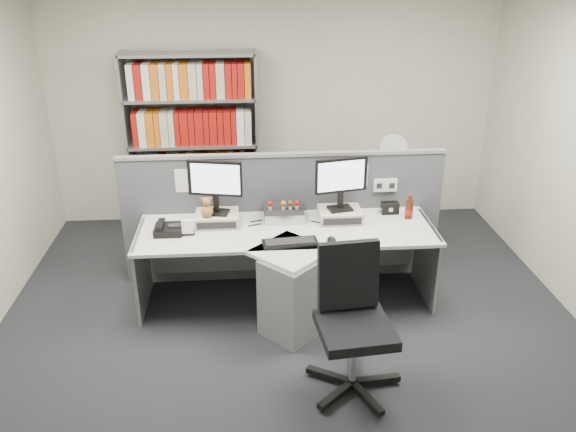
{
  "coord_description": "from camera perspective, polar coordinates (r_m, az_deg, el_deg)",
  "views": [
    {
      "loc": [
        -0.33,
        -3.78,
        2.91
      ],
      "look_at": [
        0.0,
        0.65,
        0.92
      ],
      "focal_mm": 36.5,
      "sensor_mm": 36.0,
      "label": 1
    }
  ],
  "objects": [
    {
      "name": "cola_bottle",
      "position": [
        5.39,
        11.72,
        0.63
      ],
      "size": [
        0.07,
        0.07,
        0.24
      ],
      "color": "#3F190A",
      "rests_on": "desk"
    },
    {
      "name": "desktop_pc",
      "position": [
        5.3,
        -0.44,
        0.25
      ],
      "size": [
        0.35,
        0.31,
        0.09
      ],
      "color": "black",
      "rests_on": "desk"
    },
    {
      "name": "monitor_riser_left",
      "position": [
        5.22,
        -6.93,
        -0.24
      ],
      "size": [
        0.38,
        0.31,
        0.1
      ],
      "color": "beige",
      "rests_on": "desk"
    },
    {
      "name": "plush_toy",
      "position": [
        5.12,
        -7.91,
        0.74
      ],
      "size": [
        0.11,
        0.11,
        0.18
      ],
      "color": "olive",
      "rests_on": "monitor_riser_left"
    },
    {
      "name": "filing_cabinet",
      "position": [
        6.5,
        9.7,
        0.58
      ],
      "size": [
        0.45,
        0.61,
        0.7
      ],
      "color": "gray",
      "rests_on": "ground"
    },
    {
      "name": "room_shell",
      "position": [
        3.96,
        0.71,
        7.69
      ],
      "size": [
        5.04,
        5.54,
        2.72
      ],
      "color": "beige",
      "rests_on": "ground"
    },
    {
      "name": "office_chair",
      "position": [
        4.22,
        6.28,
        -9.71
      ],
      "size": [
        0.69,
        0.7,
        1.06
      ],
      "color": "silver",
      "rests_on": "ground"
    },
    {
      "name": "shelving_unit",
      "position": [
        6.54,
        -9.14,
        6.63
      ],
      "size": [
        1.41,
        0.4,
        2.0
      ],
      "color": "gray",
      "rests_on": "ground"
    },
    {
      "name": "ground",
      "position": [
        4.78,
        0.6,
        -13.35
      ],
      "size": [
        5.5,
        5.5,
        0.0
      ],
      "primitive_type": "plane",
      "color": "#26282D",
      "rests_on": "ground"
    },
    {
      "name": "desk_fan",
      "position": [
        6.27,
        10.13,
        6.2
      ],
      "size": [
        0.3,
        0.18,
        0.51
      ],
      "color": "white",
      "rests_on": "filing_cabinet"
    },
    {
      "name": "figurines",
      "position": [
        5.24,
        -0.27,
        1.16
      ],
      "size": [
        0.29,
        0.05,
        0.09
      ],
      "color": "beige",
      "rests_on": "desktop_pc"
    },
    {
      "name": "desk_calendar",
      "position": [
        5.06,
        -9.73,
        -1.21
      ],
      "size": [
        0.11,
        0.08,
        0.13
      ],
      "color": "black",
      "rests_on": "desk"
    },
    {
      "name": "partition",
      "position": [
        5.53,
        -0.42,
        -0.03
      ],
      "size": [
        3.0,
        0.08,
        1.27
      ],
      "color": "#4D4E57",
      "rests_on": "ground"
    },
    {
      "name": "monitor_riser_right",
      "position": [
        5.28,
        5.07,
        0.13
      ],
      "size": [
        0.38,
        0.31,
        0.1
      ],
      "color": "beige",
      "rests_on": "desk"
    },
    {
      "name": "mouse",
      "position": [
        4.87,
        4.26,
        -2.37
      ],
      "size": [
        0.08,
        0.12,
        0.05
      ],
      "primitive_type": "ellipsoid",
      "color": "black",
      "rests_on": "desk"
    },
    {
      "name": "keyboard",
      "position": [
        4.83,
        0.21,
        -2.61
      ],
      "size": [
        0.47,
        0.21,
        0.03
      ],
      "color": "black",
      "rests_on": "desk"
    },
    {
      "name": "speaker",
      "position": [
        5.48,
        9.89,
        0.79
      ],
      "size": [
        0.16,
        0.09,
        0.11
      ],
      "primitive_type": "cube",
      "color": "black",
      "rests_on": "desk"
    },
    {
      "name": "monitor_left",
      "position": [
        5.1,
        -7.11,
        3.25
      ],
      "size": [
        0.47,
        0.19,
        0.49
      ],
      "color": "black",
      "rests_on": "monitor_riser_left"
    },
    {
      "name": "desk",
      "position": [
        5.03,
        0.05,
        -5.09
      ],
      "size": [
        2.6,
        1.2,
        0.72
      ],
      "color": "silver",
      "rests_on": "ground"
    },
    {
      "name": "desk_phone",
      "position": [
        5.12,
        -11.61,
        -1.25
      ],
      "size": [
        0.24,
        0.22,
        0.1
      ],
      "color": "black",
      "rests_on": "desk"
    },
    {
      "name": "monitor_right",
      "position": [
        5.15,
        5.2,
        3.57
      ],
      "size": [
        0.47,
        0.19,
        0.48
      ],
      "color": "black",
      "rests_on": "monitor_riser_right"
    }
  ]
}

